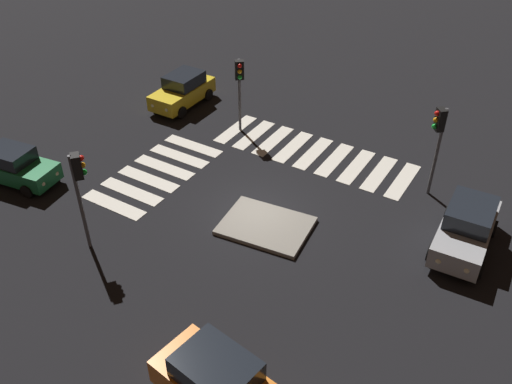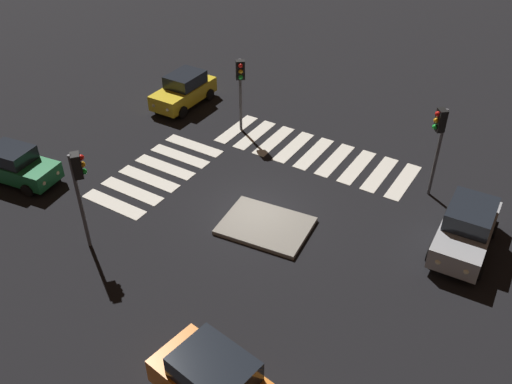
# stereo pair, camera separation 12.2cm
# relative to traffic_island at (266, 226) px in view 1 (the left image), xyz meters

# --- Properties ---
(ground_plane) EXTENTS (80.00, 80.00, 0.00)m
(ground_plane) POSITION_rel_traffic_island_xyz_m (0.93, -0.74, -0.09)
(ground_plane) COLOR black
(traffic_island) EXTENTS (3.83, 3.04, 0.18)m
(traffic_island) POSITION_rel_traffic_island_xyz_m (0.00, 0.00, 0.00)
(traffic_island) COLOR gray
(traffic_island) RESTS_ON ground
(car_yellow) EXTENTS (1.97, 4.15, 1.80)m
(car_yellow) POSITION_rel_traffic_island_xyz_m (9.62, -7.02, 0.79)
(car_yellow) COLOR gold
(car_yellow) RESTS_ON ground
(car_silver) EXTENTS (2.19, 4.39, 1.88)m
(car_silver) POSITION_rel_traffic_island_xyz_m (-7.17, -3.07, 0.83)
(car_silver) COLOR #9EA0A5
(car_silver) RESTS_ON ground
(car_green) EXTENTS (3.97, 2.21, 1.66)m
(car_green) POSITION_rel_traffic_island_xyz_m (11.37, 3.04, 0.73)
(car_green) COLOR #196B38
(car_green) RESTS_ON ground
(traffic_light_east) EXTENTS (0.54, 0.53, 3.94)m
(traffic_light_east) POSITION_rel_traffic_island_xyz_m (5.20, -6.14, 2.90)
(traffic_light_east) COLOR #47474C
(traffic_light_east) RESTS_ON ground
(traffic_light_north) EXTENTS (0.54, 0.53, 4.21)m
(traffic_light_north) POSITION_rel_traffic_island_xyz_m (5.24, 4.49, 3.10)
(traffic_light_north) COLOR #47474C
(traffic_light_north) RESTS_ON ground
(traffic_light_south) EXTENTS (0.53, 0.54, 4.20)m
(traffic_light_south) POSITION_rel_traffic_island_xyz_m (-4.83, -5.77, 3.10)
(traffic_light_south) COLOR #47474C
(traffic_light_south) RESTS_ON ground
(crosswalk_near) EXTENTS (9.90, 3.20, 0.02)m
(crosswalk_near) POSITION_rel_traffic_island_xyz_m (0.93, -6.17, -0.08)
(crosswalk_near) COLOR silver
(crosswalk_near) RESTS_ON ground
(crosswalk_side) EXTENTS (3.20, 6.45, 0.02)m
(crosswalk_side) POSITION_rel_traffic_island_xyz_m (6.42, -0.74, -0.08)
(crosswalk_side) COLOR silver
(crosswalk_side) RESTS_ON ground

